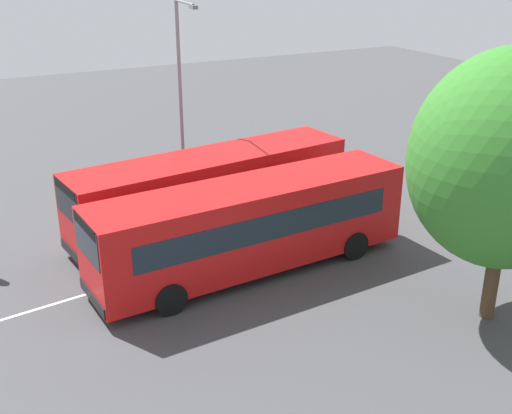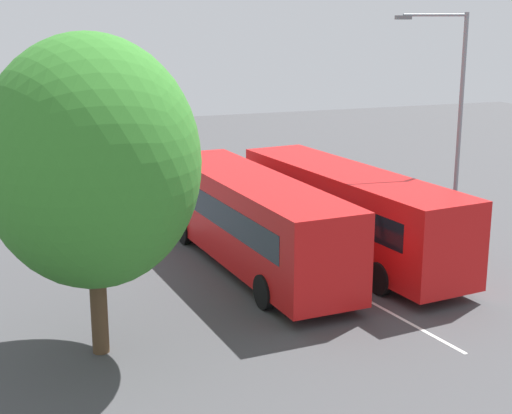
# 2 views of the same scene
# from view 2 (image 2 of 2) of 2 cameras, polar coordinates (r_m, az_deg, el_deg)

# --- Properties ---
(ground_plane) EXTENTS (79.34, 79.34, 0.00)m
(ground_plane) POSITION_cam_2_polar(r_m,az_deg,el_deg) (27.43, 3.07, -4.12)
(ground_plane) COLOR #424244
(bus_far_left) EXTENTS (11.69, 3.85, 3.21)m
(bus_far_left) POSITION_cam_2_polar(r_m,az_deg,el_deg) (27.64, 6.89, -0.21)
(bus_far_left) COLOR red
(bus_far_left) RESTS_ON ground
(bus_center_left) EXTENTS (11.62, 3.27, 3.21)m
(bus_center_left) POSITION_cam_2_polar(r_m,az_deg,el_deg) (26.31, -0.35, -0.84)
(bus_center_left) COLOR red
(bus_center_left) RESTS_ON ground
(pedestrian) EXTENTS (0.45, 0.45, 1.61)m
(pedestrian) POSITION_cam_2_polar(r_m,az_deg,el_deg) (35.39, 0.76, 1.71)
(pedestrian) COLOR #232833
(pedestrian) RESTS_ON ground
(street_lamp) EXTENTS (0.45, 2.79, 8.70)m
(street_lamp) POSITION_cam_2_polar(r_m,az_deg,el_deg) (28.66, 14.60, 6.50)
(street_lamp) COLOR gray
(street_lamp) RESTS_ON ground
(depot_tree) EXTENTS (6.03, 5.42, 8.27)m
(depot_tree) POSITION_cam_2_polar(r_m,az_deg,el_deg) (19.27, -12.26, 3.32)
(depot_tree) COLOR #4C3823
(depot_tree) RESTS_ON ground
(lane_stripe_outer_left) EXTENTS (17.17, 2.35, 0.01)m
(lane_stripe_outer_left) POSITION_cam_2_polar(r_m,az_deg,el_deg) (27.43, 3.07, -4.11)
(lane_stripe_outer_left) COLOR silver
(lane_stripe_outer_left) RESTS_ON ground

